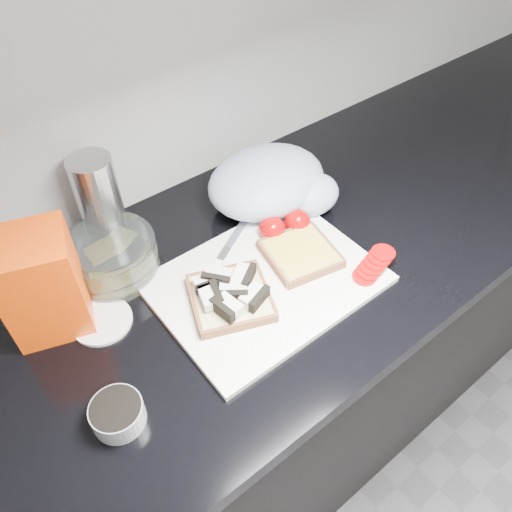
{
  "coord_description": "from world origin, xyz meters",
  "views": [
    {
      "loc": [
        -0.29,
        0.67,
        1.61
      ],
      "look_at": [
        0.1,
        1.17,
        0.95
      ],
      "focal_mm": 35.0,
      "sensor_mm": 36.0,
      "label": 1
    }
  ],
  "objects_px": {
    "cutting_board": "(266,281)",
    "steel_canister": "(100,202)",
    "glass_bowl": "(111,257)",
    "bread_bag": "(42,284)"
  },
  "relations": [
    {
      "from": "bread_bag",
      "to": "steel_canister",
      "type": "height_order",
      "value": "steel_canister"
    },
    {
      "from": "cutting_board",
      "to": "steel_canister",
      "type": "distance_m",
      "value": 0.35
    },
    {
      "from": "bread_bag",
      "to": "glass_bowl",
      "type": "bearing_deg",
      "value": 37.69
    },
    {
      "from": "steel_canister",
      "to": "cutting_board",
      "type": "bearing_deg",
      "value": -58.87
    },
    {
      "from": "glass_bowl",
      "to": "bread_bag",
      "type": "distance_m",
      "value": 0.15
    },
    {
      "from": "cutting_board",
      "to": "bread_bag",
      "type": "relative_size",
      "value": 2.08
    },
    {
      "from": "steel_canister",
      "to": "glass_bowl",
      "type": "bearing_deg",
      "value": -112.34
    },
    {
      "from": "cutting_board",
      "to": "steel_canister",
      "type": "height_order",
      "value": "steel_canister"
    },
    {
      "from": "cutting_board",
      "to": "steel_canister",
      "type": "xyz_separation_m",
      "value": [
        -0.17,
        0.29,
        0.09
      ]
    },
    {
      "from": "glass_bowl",
      "to": "bread_bag",
      "type": "relative_size",
      "value": 0.91
    }
  ]
}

